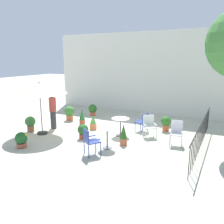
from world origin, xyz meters
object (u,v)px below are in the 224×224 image
(patio_umbrella_0, at_px, (39,89))
(potted_plant_6, at_px, (93,109))
(potted_plant_0, at_px, (166,123))
(potted_plant_2, at_px, (83,131))
(patio_chair_3, at_px, (90,140))
(potted_plant_3, at_px, (30,123))
(cafe_table_0, at_px, (107,135))
(potted_plant_1, at_px, (123,135))
(cafe_table_1, at_px, (120,124))
(standing_person, at_px, (53,110))
(potted_plant_5, at_px, (93,123))
(potted_plant_8, at_px, (82,116))
(potted_plant_7, at_px, (21,139))
(potted_plant_4, at_px, (69,112))
(patio_chair_0, at_px, (143,121))
(patio_chair_1, at_px, (176,131))
(patio_chair_2, at_px, (149,125))

(patio_umbrella_0, distance_m, potted_plant_6, 4.17)
(potted_plant_0, bearing_deg, potted_plant_2, -137.12)
(patio_chair_3, relative_size, potted_plant_3, 1.32)
(cafe_table_0, bearing_deg, potted_plant_1, 56.12)
(cafe_table_1, distance_m, potted_plant_2, 1.60)
(cafe_table_1, xyz_separation_m, standing_person, (-3.25, -0.46, 0.34))
(potted_plant_0, height_order, standing_person, standing_person)
(potted_plant_0, height_order, potted_plant_5, potted_plant_0)
(potted_plant_6, xyz_separation_m, potted_plant_8, (0.46, -1.74, 0.02))
(cafe_table_0, bearing_deg, potted_plant_7, -154.12)
(potted_plant_2, distance_m, standing_person, 2.20)
(potted_plant_2, relative_size, potted_plant_7, 1.04)
(potted_plant_3, relative_size, standing_person, 0.41)
(potted_plant_2, bearing_deg, potted_plant_1, 3.10)
(patio_chair_3, distance_m, potted_plant_4, 4.84)
(cafe_table_1, bearing_deg, patio_chair_3, -91.10)
(potted_plant_2, bearing_deg, potted_plant_7, -128.21)
(cafe_table_1, height_order, potted_plant_1, potted_plant_1)
(cafe_table_0, distance_m, patio_chair_0, 2.54)
(potted_plant_6, bearing_deg, potted_plant_0, -12.56)
(potted_plant_7, bearing_deg, potted_plant_5, 69.60)
(potted_plant_2, bearing_deg, standing_person, 164.06)
(patio_chair_1, bearing_deg, patio_chair_3, -136.23)
(potted_plant_6, bearing_deg, cafe_table_0, -52.42)
(patio_umbrella_0, relative_size, potted_plant_8, 2.89)
(cafe_table_0, relative_size, potted_plant_4, 1.00)
(potted_plant_4, bearing_deg, potted_plant_8, -16.89)
(patio_chair_0, distance_m, patio_chair_1, 1.98)
(patio_chair_3, bearing_deg, cafe_table_0, 74.65)
(potted_plant_6, relative_size, potted_plant_8, 0.83)
(patio_chair_1, distance_m, potted_plant_7, 5.77)
(cafe_table_1, xyz_separation_m, patio_chair_3, (-0.04, -2.34, 0.01))
(cafe_table_1, height_order, patio_chair_0, patio_chair_0)
(patio_chair_3, distance_m, standing_person, 3.73)
(potted_plant_5, relative_size, potted_plant_7, 1.09)
(potted_plant_4, bearing_deg, cafe_table_1, -17.17)
(potted_plant_4, bearing_deg, potted_plant_6, 68.94)
(cafe_table_0, xyz_separation_m, patio_chair_3, (-0.22, -0.82, 0.02))
(patio_chair_1, relative_size, potted_plant_5, 1.46)
(patio_umbrella_0, distance_m, potted_plant_2, 2.55)
(potted_plant_5, bearing_deg, potted_plant_8, 151.11)
(patio_chair_1, xyz_separation_m, potted_plant_4, (-5.82, 1.12, -0.12))
(patio_chair_0, bearing_deg, patio_chair_3, -101.92)
(potted_plant_1, bearing_deg, cafe_table_0, -123.88)
(patio_chair_2, height_order, potted_plant_4, patio_chair_2)
(cafe_table_1, height_order, patio_chair_3, patio_chair_3)
(potted_plant_4, height_order, potted_plant_6, potted_plant_4)
(cafe_table_0, xyz_separation_m, potted_plant_2, (-1.38, 0.48, -0.19))
(cafe_table_0, relative_size, potted_plant_6, 1.16)
(patio_umbrella_0, distance_m, potted_plant_0, 5.70)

